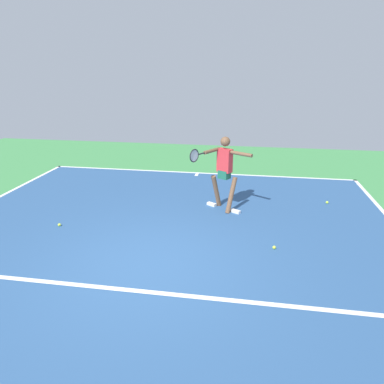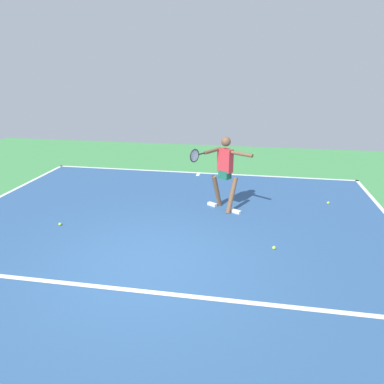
{
  "view_description": "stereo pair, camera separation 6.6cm",
  "coord_description": "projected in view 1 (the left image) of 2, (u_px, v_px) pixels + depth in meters",
  "views": [
    {
      "loc": [
        -1.64,
        5.25,
        3.28
      ],
      "look_at": [
        -0.54,
        -1.41,
        0.9
      ],
      "focal_mm": 33.2,
      "sensor_mm": 36.0,
      "label": 1
    },
    {
      "loc": [
        -1.71,
        5.24,
        3.28
      ],
      "look_at": [
        -0.54,
        -1.41,
        0.9
      ],
      "focal_mm": 33.2,
      "sensor_mm": 36.0,
      "label": 2
    }
  ],
  "objects": [
    {
      "name": "court_line_baseline_near",
      "position": [
        198.0,
        173.0,
        11.64
      ],
      "size": [
        9.9,
        0.1,
        0.01
      ],
      "primitive_type": "cube",
      "color": "white",
      "rests_on": "ground_plane"
    },
    {
      "name": "court_line_service",
      "position": [
        135.0,
        291.0,
        5.51
      ],
      "size": [
        7.42,
        0.1,
        0.01
      ],
      "primitive_type": "cube",
      "color": "white",
      "rests_on": "ground_plane"
    },
    {
      "name": "tennis_player",
      "position": [
        224.0,
        169.0,
        8.31
      ],
      "size": [
        1.34,
        1.13,
        1.8
      ],
      "rotation": [
        0.0,
        0.0,
        -0.54
      ],
      "color": "brown",
      "rests_on": "ground_plane"
    },
    {
      "name": "court_surface",
      "position": [
        149.0,
        265.0,
        6.23
      ],
      "size": [
        9.9,
        11.73,
        0.0
      ],
      "primitive_type": "cube",
      "color": "#2D5484",
      "rests_on": "ground_plane"
    },
    {
      "name": "tennis_ball_by_sideline",
      "position": [
        274.0,
        247.0,
        6.76
      ],
      "size": [
        0.07,
        0.07,
        0.07
      ],
      "primitive_type": "sphere",
      "color": "#C6E53D",
      "rests_on": "ground_plane"
    },
    {
      "name": "court_line_centre_mark",
      "position": [
        197.0,
        175.0,
        11.45
      ],
      "size": [
        0.1,
        0.3,
        0.01
      ],
      "primitive_type": "cube",
      "color": "white",
      "rests_on": "ground_plane"
    },
    {
      "name": "tennis_ball_near_player",
      "position": [
        327.0,
        202.0,
        9.02
      ],
      "size": [
        0.07,
        0.07,
        0.07
      ],
      "primitive_type": "sphere",
      "color": "#C6E53D",
      "rests_on": "ground_plane"
    },
    {
      "name": "tennis_ball_near_service_line",
      "position": [
        59.0,
        225.0,
        7.73
      ],
      "size": [
        0.07,
        0.07,
        0.07
      ],
      "primitive_type": "sphere",
      "color": "#C6E53D",
      "rests_on": "ground_plane"
    },
    {
      "name": "ground_plane",
      "position": [
        149.0,
        265.0,
        6.23
      ],
      "size": [
        20.49,
        20.49,
        0.0
      ],
      "primitive_type": "plane",
      "color": "#428E4C"
    }
  ]
}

